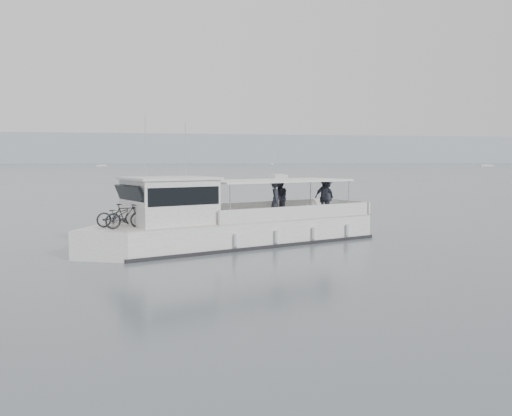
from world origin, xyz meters
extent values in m
plane|color=#555E64|center=(0.00, 0.00, 0.00)|extent=(1400.00, 1400.00, 0.00)
cube|color=#939EA8|center=(0.00, 560.00, 14.00)|extent=(1400.00, 90.00, 28.00)
cube|color=white|center=(2.60, 1.59, 0.46)|extent=(12.52, 7.46, 1.32)
cube|color=white|center=(-3.06, -0.63, 0.46)|extent=(3.07, 3.07, 1.32)
cube|color=beige|center=(2.60, 1.59, 1.12)|extent=(12.52, 7.46, 0.06)
cube|color=black|center=(2.60, 1.59, 0.05)|extent=(12.75, 7.65, 0.18)
cube|color=white|center=(3.74, 3.71, 1.42)|extent=(7.59, 3.05, 0.61)
cube|color=white|center=(4.87, 0.80, 1.42)|extent=(7.59, 3.05, 0.61)
cube|color=white|center=(8.23, 3.79, 1.42)|extent=(1.28, 3.06, 0.61)
cube|color=white|center=(-0.80, 0.26, 2.03)|extent=(4.02, 3.73, 1.83)
cube|color=black|center=(-2.26, -0.31, 2.18)|extent=(1.45, 2.57, 1.17)
cube|color=black|center=(-0.80, 0.26, 2.33)|extent=(3.85, 3.70, 0.71)
cube|color=white|center=(-0.80, 0.26, 2.99)|extent=(4.28, 4.00, 0.10)
cube|color=white|center=(4.12, 2.18, 2.79)|extent=(7.53, 5.35, 0.08)
cylinder|color=silver|center=(1.61, -0.32, 1.95)|extent=(0.08, 0.08, 1.67)
cylinder|color=silver|center=(0.58, 2.32, 1.95)|extent=(0.08, 0.08, 1.67)
cylinder|color=silver|center=(7.66, 2.04, 1.95)|extent=(0.08, 0.08, 1.67)
cylinder|color=silver|center=(6.62, 4.69, 1.95)|extent=(0.08, 0.08, 1.67)
cylinder|color=silver|center=(-1.70, 0.89, 4.31)|extent=(0.04, 0.04, 2.64)
cylinder|color=silver|center=(-0.16, -0.25, 4.11)|extent=(0.04, 0.04, 2.23)
cylinder|color=white|center=(1.84, -0.62, 0.51)|extent=(0.32, 0.32, 0.51)
cylinder|color=white|center=(3.73, 0.11, 0.51)|extent=(0.32, 0.32, 0.51)
cylinder|color=white|center=(5.62, 0.85, 0.51)|extent=(0.32, 0.32, 0.51)
cylinder|color=white|center=(7.51, 1.59, 0.51)|extent=(0.32, 0.32, 0.51)
imported|color=black|center=(-2.83, -0.10, 1.57)|extent=(1.84, 1.20, 0.91)
imported|color=black|center=(-2.54, -0.86, 1.60)|extent=(1.66, 1.01, 0.96)
imported|color=#252732|center=(3.88, 1.11, 1.97)|extent=(0.56, 0.71, 1.70)
imported|color=#252732|center=(4.61, 3.14, 1.97)|extent=(0.72, 0.89, 1.70)
imported|color=#252732|center=(6.61, 2.50, 1.97)|extent=(1.07, 0.66, 1.70)
imported|color=#252732|center=(7.18, 3.82, 1.97)|extent=(1.25, 1.20, 1.70)
cube|color=white|center=(100.23, 393.94, 0.30)|extent=(2.20, 5.37, 0.75)
cube|color=white|center=(100.23, 393.94, 0.62)|extent=(1.64, 1.97, 0.45)
cube|color=white|center=(26.92, 89.78, 0.30)|extent=(4.83, 4.80, 0.75)
cube|color=white|center=(26.92, 89.78, 0.62)|extent=(2.30, 2.30, 0.45)
cylinder|color=silver|center=(26.92, 89.78, 3.44)|extent=(0.08, 0.08, 5.68)
cube|color=white|center=(195.91, 267.63, 0.30)|extent=(7.64, 3.48, 0.75)
cube|color=white|center=(195.91, 267.63, 0.62)|extent=(2.87, 2.44, 0.45)
cylinder|color=silver|center=(195.91, 267.63, 4.65)|extent=(0.08, 0.08, 8.10)
cube|color=white|center=(-19.26, 316.44, 0.30)|extent=(5.95, 2.18, 0.75)
cube|color=white|center=(-19.26, 316.44, 0.62)|extent=(2.13, 1.75, 0.45)
cylinder|color=silver|center=(-19.26, 316.44, 3.82)|extent=(0.08, 0.08, 6.44)
camera|label=1|loc=(-2.26, -23.08, 3.75)|focal=40.00mm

